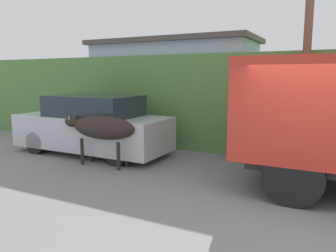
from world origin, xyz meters
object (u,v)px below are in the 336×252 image
brown_cow (102,128)px  pedestrian_on_hill (234,130)px  utility_pole (308,35)px  parked_suv (92,126)px

brown_cow → pedestrian_on_hill: size_ratio=1.44×
brown_cow → utility_pole: 5.63m
brown_cow → parked_suv: (-1.11, 0.93, -0.15)m
pedestrian_on_hill → brown_cow: bearing=62.4°
parked_suv → pedestrian_on_hill: (3.96, 1.25, -0.00)m
parked_suv → pedestrian_on_hill: parked_suv is taller
pedestrian_on_hill → utility_pole: utility_pole is taller
utility_pole → pedestrian_on_hill: bearing=-174.5°
pedestrian_on_hill → utility_pole: bearing=-149.7°
pedestrian_on_hill → utility_pole: 3.02m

